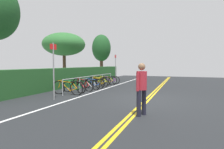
# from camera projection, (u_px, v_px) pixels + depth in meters

# --- Properties ---
(ground_plane) EXTENTS (33.34, 12.62, 0.05)m
(ground_plane) POSITION_uv_depth(u_px,v_px,m) (148.00, 100.00, 8.38)
(ground_plane) COLOR #232628
(centre_line_yellow_inner) EXTENTS (30.01, 0.10, 0.00)m
(centre_line_yellow_inner) POSITION_uv_depth(u_px,v_px,m) (149.00, 99.00, 8.35)
(centre_line_yellow_inner) COLOR gold
(centre_line_yellow_inner) RESTS_ON ground_plane
(centre_line_yellow_outer) EXTENTS (30.01, 0.10, 0.00)m
(centre_line_yellow_outer) POSITION_uv_depth(u_px,v_px,m) (146.00, 99.00, 8.41)
(centre_line_yellow_outer) COLOR gold
(centre_line_yellow_outer) RESTS_ON ground_plane
(bike_lane_stripe_white) EXTENTS (30.01, 0.12, 0.00)m
(bike_lane_stripe_white) POSITION_uv_depth(u_px,v_px,m) (85.00, 95.00, 9.52)
(bike_lane_stripe_white) COLOR white
(bike_lane_stripe_white) RESTS_ON ground_plane
(bike_rack) EXTENTS (6.72, 0.05, 0.83)m
(bike_rack) POSITION_uv_depth(u_px,v_px,m) (93.00, 79.00, 12.37)
(bike_rack) COLOR #9EA0A5
(bike_rack) RESTS_ON ground_plane
(bicycle_0) EXTENTS (0.46, 1.85, 0.77)m
(bicycle_0) POSITION_uv_depth(u_px,v_px,m) (68.00, 88.00, 9.68)
(bicycle_0) COLOR black
(bicycle_0) RESTS_ON ground_plane
(bicycle_1) EXTENTS (0.51, 1.72, 0.69)m
(bicycle_1) POSITION_uv_depth(u_px,v_px,m) (74.00, 87.00, 10.39)
(bicycle_1) COLOR black
(bicycle_1) RESTS_ON ground_plane
(bicycle_2) EXTENTS (0.62, 1.74, 0.77)m
(bicycle_2) POSITION_uv_depth(u_px,v_px,m) (83.00, 85.00, 11.10)
(bicycle_2) COLOR black
(bicycle_2) RESTS_ON ground_plane
(bicycle_3) EXTENTS (0.54, 1.63, 0.68)m
(bicycle_3) POSITION_uv_depth(u_px,v_px,m) (90.00, 84.00, 11.74)
(bicycle_3) COLOR black
(bicycle_3) RESTS_ON ground_plane
(bicycle_4) EXTENTS (0.46, 1.68, 0.69)m
(bicycle_4) POSITION_uv_depth(u_px,v_px,m) (93.00, 83.00, 12.29)
(bicycle_4) COLOR black
(bicycle_4) RESTS_ON ground_plane
(bicycle_5) EXTENTS (0.48, 1.61, 0.69)m
(bicycle_5) POSITION_uv_depth(u_px,v_px,m) (99.00, 82.00, 13.09)
(bicycle_5) COLOR black
(bicycle_5) RESTS_ON ground_plane
(bicycle_6) EXTENTS (0.65, 1.64, 0.71)m
(bicycle_6) POSITION_uv_depth(u_px,v_px,m) (99.00, 81.00, 13.72)
(bicycle_6) COLOR black
(bicycle_6) RESTS_ON ground_plane
(bicycle_7) EXTENTS (0.49, 1.73, 0.71)m
(bicycle_7) POSITION_uv_depth(u_px,v_px,m) (106.00, 80.00, 14.30)
(bicycle_7) COLOR black
(bicycle_7) RESTS_ON ground_plane
(bicycle_8) EXTENTS (0.64, 1.61, 0.68)m
(bicycle_8) POSITION_uv_depth(u_px,v_px,m) (109.00, 80.00, 14.95)
(bicycle_8) COLOR black
(bicycle_8) RESTS_ON ground_plane
(pedestrian) EXTENTS (0.46, 0.32, 1.63)m
(pedestrian) POSITION_uv_depth(u_px,v_px,m) (142.00, 86.00, 5.68)
(pedestrian) COLOR #1E1E2D
(pedestrian) RESTS_ON ground_plane
(sign_post_near) EXTENTS (0.36, 0.08, 2.55)m
(sign_post_near) POSITION_uv_depth(u_px,v_px,m) (54.00, 66.00, 8.22)
(sign_post_near) COLOR gray
(sign_post_near) RESTS_ON ground_plane
(sign_post_far) EXTENTS (0.36, 0.06, 2.45)m
(sign_post_far) POSITION_uv_depth(u_px,v_px,m) (115.00, 66.00, 16.37)
(sign_post_far) COLOR gray
(sign_post_far) RESTS_ON ground_plane
(hedge_backdrop) EXTENTS (15.67, 0.81, 1.33)m
(hedge_backdrop) POSITION_uv_depth(u_px,v_px,m) (78.00, 76.00, 14.49)
(hedge_backdrop) COLOR #235626
(hedge_backdrop) RESTS_ON ground_plane
(tree_mid) EXTENTS (3.41, 3.41, 4.12)m
(tree_mid) POSITION_uv_depth(u_px,v_px,m) (64.00, 45.00, 14.95)
(tree_mid) COLOR #473323
(tree_mid) RESTS_ON ground_plane
(tree_far_right) EXTENTS (2.08, 2.08, 4.87)m
(tree_far_right) POSITION_uv_depth(u_px,v_px,m) (101.00, 48.00, 20.50)
(tree_far_right) COLOR #473323
(tree_far_right) RESTS_ON ground_plane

